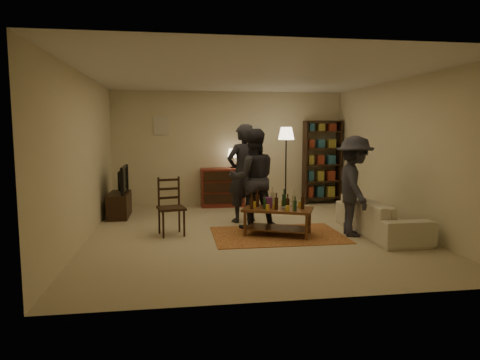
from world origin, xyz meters
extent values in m
plane|color=#C6B793|center=(0.00, 0.00, 0.00)|extent=(6.00, 6.00, 0.00)
plane|color=beige|center=(0.00, 3.00, 1.35)|extent=(5.50, 0.00, 5.50)
plane|color=beige|center=(-2.75, 0.00, 1.35)|extent=(0.00, 6.00, 6.00)
plane|color=beige|center=(2.75, 0.00, 1.35)|extent=(0.00, 6.00, 6.00)
plane|color=beige|center=(0.00, -3.00, 1.35)|extent=(5.50, 0.00, 5.50)
plane|color=white|center=(0.00, 0.00, 2.70)|extent=(6.00, 6.00, 0.00)
cube|color=beige|center=(-1.60, 2.98, 1.90)|extent=(0.35, 0.03, 0.45)
cube|color=beige|center=(0.60, 2.98, 1.70)|extent=(0.30, 0.03, 0.40)
cube|color=maroon|center=(0.43, -0.22, 0.01)|extent=(2.20, 1.50, 0.01)
cube|color=brown|center=(0.43, -0.22, 0.45)|extent=(1.30, 1.03, 0.04)
cube|color=brown|center=(0.43, -0.22, 0.13)|extent=(1.17, 0.90, 0.02)
cylinder|color=brown|center=(-0.15, -0.25, 0.22)|extent=(0.05, 0.05, 0.43)
cylinder|color=brown|center=(0.80, -0.66, 0.22)|extent=(0.05, 0.05, 0.43)
cylinder|color=brown|center=(0.05, 0.21, 0.22)|extent=(0.05, 0.05, 0.43)
cylinder|color=brown|center=(1.00, -0.19, 0.22)|extent=(0.05, 0.05, 0.43)
cylinder|color=gold|center=(0.04, -0.10, 0.52)|extent=(0.07, 0.07, 0.10)
cylinder|color=gold|center=(0.22, -0.36, 0.52)|extent=(0.07, 0.07, 0.09)
cylinder|color=gold|center=(0.55, -0.07, 0.53)|extent=(0.07, 0.07, 0.11)
cylinder|color=gold|center=(0.52, -0.49, 0.52)|extent=(0.07, 0.07, 0.09)
cylinder|color=gold|center=(0.82, -0.20, 0.52)|extent=(0.07, 0.07, 0.10)
cylinder|color=gold|center=(0.36, -0.23, 0.51)|extent=(0.06, 0.06, 0.08)
cube|color=#743085|center=(0.27, -0.13, 0.56)|extent=(0.15, 0.10, 0.18)
cylinder|color=gray|center=(0.53, -0.29, 0.48)|extent=(0.12, 0.12, 0.03)
cube|color=black|center=(-1.37, 0.06, 0.47)|extent=(0.52, 0.52, 0.04)
cylinder|color=black|center=(-1.50, -0.15, 0.23)|extent=(0.04, 0.04, 0.46)
cylinder|color=black|center=(-1.16, -0.07, 0.23)|extent=(0.04, 0.04, 0.46)
cylinder|color=black|center=(-1.58, 0.19, 0.23)|extent=(0.04, 0.04, 0.46)
cylinder|color=black|center=(-1.23, 0.27, 0.23)|extent=(0.04, 0.04, 0.46)
cube|color=black|center=(-1.41, 0.23, 0.75)|extent=(0.35, 0.11, 0.52)
cube|color=black|center=(-2.45, 1.80, 0.25)|extent=(0.40, 1.00, 0.50)
imported|color=black|center=(-2.43, 1.80, 0.78)|extent=(0.13, 0.97, 0.56)
cube|color=maroon|center=(-0.20, 2.72, 0.45)|extent=(1.00, 0.48, 0.90)
cube|color=black|center=(-0.20, 2.47, 0.22)|extent=(0.92, 0.02, 0.22)
cube|color=black|center=(-0.20, 2.47, 0.48)|extent=(0.92, 0.02, 0.22)
cube|color=black|center=(-0.20, 2.47, 0.74)|extent=(0.92, 0.02, 0.22)
cylinder|color=black|center=(0.05, 2.72, 0.92)|extent=(0.12, 0.12, 0.04)
cylinder|color=black|center=(0.05, 2.72, 1.05)|extent=(0.02, 0.02, 0.22)
cone|color=#FFE5B2|center=(0.05, 2.72, 1.26)|extent=(0.26, 0.26, 0.20)
cube|color=black|center=(1.82, 2.78, 1.00)|extent=(0.04, 0.34, 2.00)
cube|color=black|center=(2.68, 2.78, 1.00)|extent=(0.04, 0.34, 2.00)
cube|color=black|center=(2.25, 2.78, 0.15)|extent=(0.90, 0.34, 0.03)
cube|color=black|center=(2.25, 2.78, 0.55)|extent=(0.90, 0.34, 0.03)
cube|color=black|center=(2.25, 2.78, 0.95)|extent=(0.90, 0.34, 0.03)
cube|color=black|center=(2.25, 2.78, 1.35)|extent=(0.90, 0.34, 0.03)
cube|color=black|center=(2.25, 2.78, 1.75)|extent=(0.90, 0.34, 0.03)
cube|color=black|center=(2.25, 2.78, 2.00)|extent=(0.90, 0.34, 0.03)
cube|color=maroon|center=(1.95, 2.78, 0.29)|extent=(0.12, 0.22, 0.26)
cube|color=#225066|center=(2.20, 2.78, 0.29)|extent=(0.15, 0.22, 0.26)
cube|color=olive|center=(2.47, 2.78, 0.29)|extent=(0.18, 0.22, 0.26)
cube|color=#225066|center=(1.95, 2.78, 0.69)|extent=(0.12, 0.22, 0.24)
cube|color=olive|center=(2.20, 2.78, 0.69)|extent=(0.15, 0.22, 0.24)
cube|color=maroon|center=(2.47, 2.78, 0.69)|extent=(0.18, 0.22, 0.24)
cube|color=olive|center=(1.95, 2.78, 1.07)|extent=(0.12, 0.22, 0.22)
cube|color=maroon|center=(2.20, 2.78, 1.07)|extent=(0.15, 0.22, 0.22)
cube|color=#225066|center=(2.47, 2.78, 1.07)|extent=(0.18, 0.22, 0.22)
cube|color=maroon|center=(1.95, 2.78, 1.47)|extent=(0.12, 0.22, 0.20)
cube|color=#225066|center=(2.20, 2.78, 1.47)|extent=(0.15, 0.22, 0.20)
cube|color=olive|center=(2.47, 2.78, 1.47)|extent=(0.18, 0.22, 0.20)
cube|color=#225066|center=(1.95, 2.78, 1.85)|extent=(0.12, 0.22, 0.18)
cube|color=olive|center=(2.20, 2.78, 1.85)|extent=(0.15, 0.22, 0.18)
cube|color=maroon|center=(2.47, 2.78, 1.85)|extent=(0.18, 0.22, 0.18)
cylinder|color=black|center=(1.19, 2.17, 0.01)|extent=(0.28, 0.28, 0.03)
cylinder|color=black|center=(1.19, 2.17, 0.83)|extent=(0.03, 0.03, 1.66)
cone|color=#FFE5B2|center=(1.19, 2.17, 1.72)|extent=(0.36, 0.36, 0.28)
imported|color=beige|center=(2.20, -0.40, 0.30)|extent=(0.81, 2.08, 0.61)
imported|color=#222229|center=(0.01, 0.96, 0.96)|extent=(0.82, 0.70, 1.91)
imported|color=#24232A|center=(0.10, 0.37, 0.91)|extent=(0.89, 0.70, 1.82)
imported|color=#2A2932|center=(1.70, -0.41, 0.85)|extent=(0.80, 1.19, 1.70)
camera|label=1|loc=(-1.28, -7.20, 1.79)|focal=32.00mm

